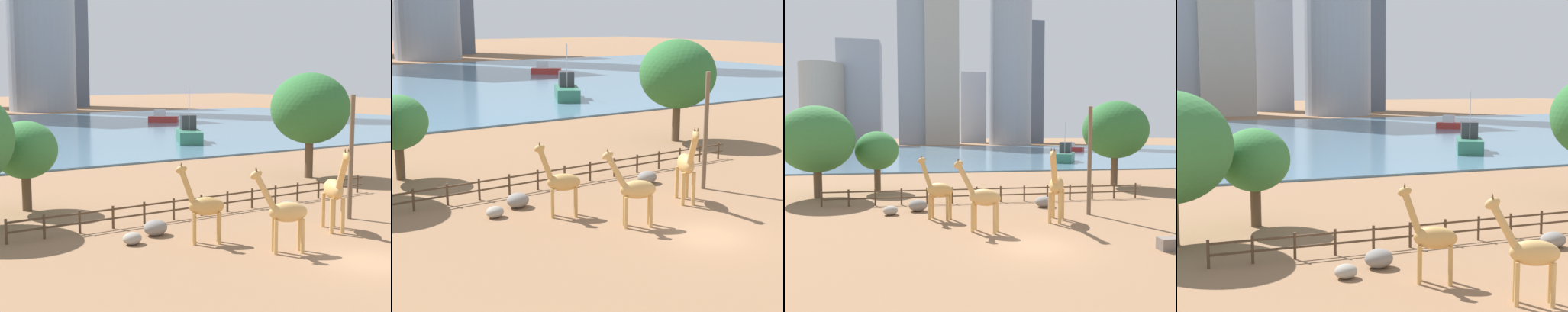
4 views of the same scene
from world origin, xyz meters
TOP-DOWN VIEW (x-y plane):
  - giraffe_tall at (-2.20, 3.28)m, footprint 2.82×1.74m
  - giraffe_companion at (2.83, 4.93)m, footprint 2.12×3.31m
  - giraffe_young at (-4.54, 6.74)m, footprint 2.47×1.60m
  - utility_pole at (5.78, 6.51)m, footprint 0.28×0.28m
  - boulder_near_fence at (3.57, 9.45)m, footprint 1.35×1.08m
  - boulder_by_pole at (-5.83, 9.44)m, footprint 1.31×1.13m
  - boulder_small at (-7.68, 8.52)m, footprint 0.99×0.83m
  - enclosure_fence at (-0.09, 12.00)m, footprint 26.12×0.14m
  - tree_center_broad at (-9.65, 19.25)m, footprint 4.05×4.05m
  - tree_right_tall at (14.44, 19.04)m, footprint 6.61×6.61m
  - boat_ferry at (35.71, 80.82)m, footprint 5.59×5.10m
  - boat_tug at (20.23, 47.19)m, footprint 6.19×8.44m

SIDE VIEW (x-z plane):
  - boulder_small at x=-7.68m, z-range 0.00..0.62m
  - boulder_near_fence at x=3.57m, z-range 0.00..0.81m
  - boulder_by_pole at x=-5.83m, z-range 0.00..0.85m
  - enclosure_fence at x=-0.09m, z-range 0.11..1.41m
  - boat_ferry at x=35.71m, z-range -0.20..2.26m
  - boat_tug at x=20.23m, z-range -2.20..5.00m
  - giraffe_young at x=-4.54m, z-range -0.15..4.03m
  - giraffe_tall at x=-2.20m, z-range -0.10..4.08m
  - giraffe_companion at x=2.83m, z-range -0.10..4.70m
  - utility_pole at x=5.78m, z-range 0.00..7.40m
  - tree_center_broad at x=-9.65m, z-range 1.00..6.71m
  - tree_right_tall at x=14.44m, z-range 1.43..10.28m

